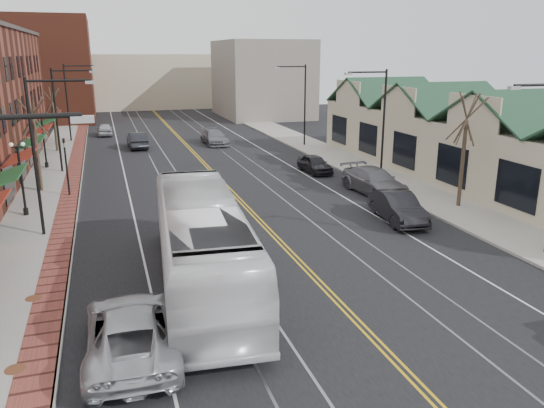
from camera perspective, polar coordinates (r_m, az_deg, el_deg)
ground at (r=17.57m, az=13.32°, el=-16.37°), size 160.00×160.00×0.00m
sidewalk_left at (r=34.06m, az=-23.57°, el=-1.07°), size 4.00×120.00×0.15m
sidewalk_right at (r=39.33m, az=13.62°, el=1.99°), size 4.00×120.00×0.15m
building_right at (r=42.28m, az=20.84°, el=5.44°), size 8.00×36.00×4.60m
backdrop_left at (r=82.96m, az=-23.78°, el=13.10°), size 14.00×18.00×14.00m
backdrop_mid at (r=98.00m, az=-13.24°, el=12.78°), size 22.00×14.00×9.00m
backdrop_right at (r=81.00m, az=-1.11°, el=13.31°), size 12.00×16.00×11.00m
streetlight_l_1 at (r=29.02m, az=-23.48°, el=6.24°), size 3.33×0.25×8.00m
streetlight_l_2 at (r=44.85m, az=-21.68°, el=9.44°), size 3.33×0.25×8.00m
streetlight_l_3 at (r=60.77m, az=-20.81°, el=10.96°), size 3.33×0.25×8.00m
streetlight_r_1 at (r=39.72m, az=11.40°, el=9.53°), size 3.33×0.25×8.00m
streetlight_r_2 at (r=54.21m, az=3.12°, el=11.46°), size 3.33×0.25×8.00m
lamppost_l_2 at (r=33.65m, az=-25.32°, el=2.29°), size 0.84×0.28×4.27m
lamppost_l_3 at (r=47.32m, az=-23.31°, el=6.09°), size 0.84×0.28×4.27m
tree_left_near at (r=39.23m, az=-24.07°, el=6.15°), size 1.78×1.37×6.48m
tree_left_far at (r=55.06m, az=-22.41°, el=8.54°), size 1.66×1.28×6.02m
tree_right_mid at (r=34.04m, az=19.94°, el=5.68°), size 1.90×1.46×6.93m
manhole_mid at (r=18.30m, az=-25.91°, el=-15.69°), size 0.60×0.60×0.02m
manhole_far at (r=22.70m, az=-24.28°, el=-9.22°), size 0.60×0.60×0.02m
traffic_signal at (r=37.29m, az=-21.27°, el=4.18°), size 0.18×0.15×3.80m
transit_bus at (r=21.53m, az=-7.56°, el=-4.22°), size 4.31×13.82×3.79m
parked_suv at (r=17.73m, az=-14.94°, el=-13.05°), size 2.97×6.10×1.67m
parked_car_b at (r=30.93m, az=13.36°, el=-0.31°), size 2.38×5.23×1.66m
parked_car_c at (r=36.69m, az=10.95°, el=2.42°), size 2.96×6.11×1.71m
parked_car_d at (r=42.58m, az=4.62°, el=4.32°), size 1.88×4.24×1.42m
distant_car_left at (r=55.25m, az=-14.29°, el=6.67°), size 1.91×4.95×1.61m
distant_car_right at (r=56.09m, az=-6.23°, el=7.16°), size 2.35×5.35×1.53m
distant_car_far at (r=64.93m, az=-17.55°, el=7.68°), size 1.72×4.24×1.44m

